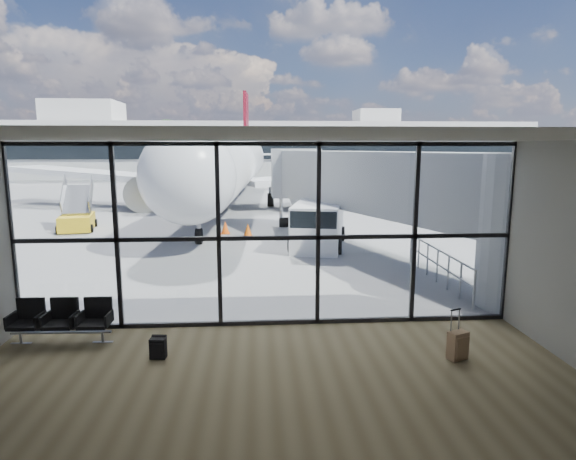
{
  "coord_description": "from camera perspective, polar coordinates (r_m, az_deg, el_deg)",
  "views": [
    {
      "loc": [
        -0.31,
        -11.42,
        4.35
      ],
      "look_at": [
        0.67,
        3.0,
        1.87
      ],
      "focal_mm": 30.0,
      "sensor_mm": 36.0,
      "label": 1
    }
  ],
  "objects": [
    {
      "name": "lounge_shell",
      "position": [
        6.85,
        -1.18,
        -4.65
      ],
      "size": [
        12.02,
        8.01,
        4.51
      ],
      "color": "brown",
      "rests_on": "ground"
    },
    {
      "name": "tree_1",
      "position": [
        91.96,
        -29.17,
        9.07
      ],
      "size": [
        5.61,
        5.61,
        8.07
      ],
      "color": "#382619",
      "rests_on": "ground"
    },
    {
      "name": "tree_3",
      "position": [
        87.59,
        -21.93,
        9.21
      ],
      "size": [
        4.95,
        4.95,
        7.12
      ],
      "color": "#382619",
      "rests_on": "ground"
    },
    {
      "name": "jet_bridge",
      "position": [
        19.28,
        11.84,
        4.78
      ],
      "size": [
        8.0,
        16.5,
        4.33
      ],
      "color": "gray",
      "rests_on": "ground"
    },
    {
      "name": "tree_2",
      "position": [
        89.61,
        -25.69,
        9.75
      ],
      "size": [
        6.27,
        6.27,
        9.03
      ],
      "color": "#382619",
      "rests_on": "ground"
    },
    {
      "name": "seating_row",
      "position": [
        12.18,
        -25.15,
        -9.44
      ],
      "size": [
        2.22,
        0.68,
        0.98
      ],
      "rotation": [
        0.0,
        0.0,
        -0.03
      ],
      "color": "gray",
      "rests_on": "ground"
    },
    {
      "name": "far_terminal",
      "position": [
        73.4,
        -4.17,
        9.59
      ],
      "size": [
        80.0,
        12.2,
        11.0
      ],
      "color": "#AAAAA5",
      "rests_on": "ground"
    },
    {
      "name": "mobile_stairs",
      "position": [
        28.1,
        -23.7,
        1.12
      ],
      "size": [
        2.22,
        3.5,
        2.29
      ],
      "rotation": [
        0.0,
        0.0,
        0.21
      ],
      "color": "gold",
      "rests_on": "ground"
    },
    {
      "name": "airliner",
      "position": [
        37.25,
        -6.74,
        7.81
      ],
      "size": [
        34.64,
        40.14,
        10.34
      ],
      "rotation": [
        0.0,
        0.0,
        -0.05
      ],
      "color": "white",
      "rests_on": "ground"
    },
    {
      "name": "suitcase",
      "position": [
        10.81,
        19.51,
        -12.75
      ],
      "size": [
        0.45,
        0.39,
        1.07
      ],
      "rotation": [
        0.0,
        0.0,
        0.39
      ],
      "color": "#88694C",
      "rests_on": "ground"
    },
    {
      "name": "apron_railing",
      "position": [
        16.46,
        17.29,
        -3.47
      ],
      "size": [
        0.06,
        5.46,
        1.11
      ],
      "color": "gray",
      "rests_on": "ground"
    },
    {
      "name": "tree_5",
      "position": [
        84.72,
        -14.12,
        10.46
      ],
      "size": [
        6.27,
        6.27,
        9.03
      ],
      "color": "#382619",
      "rests_on": "ground"
    },
    {
      "name": "tree_4",
      "position": [
        85.96,
        -18.1,
        9.85
      ],
      "size": [
        5.61,
        5.61,
        8.07
      ],
      "color": "#382619",
      "rests_on": "ground"
    },
    {
      "name": "backpack",
      "position": [
        10.66,
        -15.15,
        -13.35
      ],
      "size": [
        0.34,
        0.32,
        0.48
      ],
      "rotation": [
        0.0,
        0.0,
        -0.11
      ],
      "color": "black",
      "rests_on": "ground"
    },
    {
      "name": "traffic_cone_a",
      "position": [
        23.96,
        -4.78,
        -0.02
      ],
      "size": [
        0.46,
        0.46,
        0.66
      ],
      "color": "#DE590B",
      "rests_on": "ground"
    },
    {
      "name": "traffic_cone_b",
      "position": [
        24.84,
        -7.44,
        0.27
      ],
      "size": [
        0.45,
        0.45,
        0.65
      ],
      "color": "#EE520C",
      "rests_on": "ground"
    },
    {
      "name": "belt_loader",
      "position": [
        32.99,
        -9.54,
        3.12
      ],
      "size": [
        1.69,
        4.11,
        1.88
      ],
      "rotation": [
        0.0,
        0.0,
        0.01
      ],
      "color": "black",
      "rests_on": "ground"
    },
    {
      "name": "glass_curtain_wall",
      "position": [
        11.62,
        -2.3,
        -0.71
      ],
      "size": [
        12.1,
        0.12,
        4.5
      ],
      "color": "white",
      "rests_on": "ground"
    },
    {
      "name": "service_van",
      "position": [
        21.25,
        3.58,
        0.66
      ],
      "size": [
        2.97,
        4.85,
        1.97
      ],
      "rotation": [
        0.0,
        0.0,
        -0.22
      ],
      "color": "silver",
      "rests_on": "ground"
    },
    {
      "name": "ground",
      "position": [
        51.61,
        -3.55,
        4.87
      ],
      "size": [
        220.0,
        220.0,
        0.0
      ],
      "primitive_type": "plane",
      "color": "slate",
      "rests_on": "ground"
    }
  ]
}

